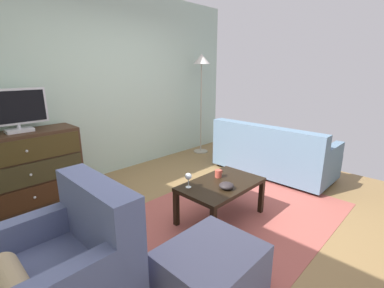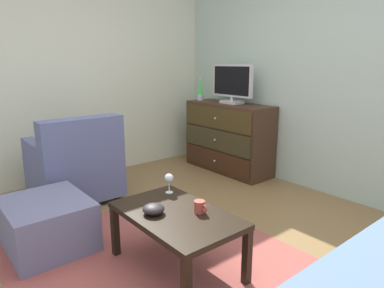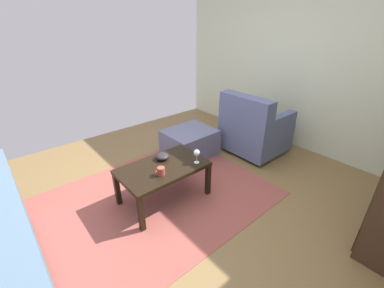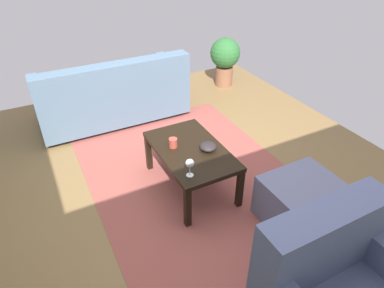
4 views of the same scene
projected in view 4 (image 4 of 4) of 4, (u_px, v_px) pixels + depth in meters
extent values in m
cube|color=olive|center=(182.00, 197.00, 3.13)|extent=(5.21, 4.64, 0.05)
cube|color=#9C4C44|center=(191.00, 176.00, 3.34)|extent=(2.60, 1.90, 0.01)
cube|color=black|center=(188.00, 208.00, 2.71)|extent=(0.05, 0.05, 0.39)
cube|color=black|center=(149.00, 153.00, 3.34)|extent=(0.05, 0.05, 0.39)
cube|color=black|center=(240.00, 189.00, 2.90)|extent=(0.05, 0.05, 0.39)
cube|color=black|center=(193.00, 140.00, 3.54)|extent=(0.05, 0.05, 0.39)
cube|color=black|center=(191.00, 151.00, 3.00)|extent=(0.93, 0.57, 0.04)
cylinder|color=silver|center=(190.00, 175.00, 2.68)|extent=(0.06, 0.06, 0.00)
cylinder|color=silver|center=(190.00, 170.00, 2.65)|extent=(0.01, 0.01, 0.09)
sphere|color=silver|center=(190.00, 163.00, 2.61)|extent=(0.07, 0.07, 0.07)
cylinder|color=#B44638|center=(173.00, 143.00, 2.99)|extent=(0.08, 0.08, 0.08)
torus|color=#B44638|center=(171.00, 140.00, 3.03)|extent=(0.05, 0.01, 0.05)
ellipsoid|color=#282224|center=(208.00, 147.00, 2.96)|extent=(0.15, 0.15, 0.07)
cylinder|color=#332319|center=(161.00, 92.00, 4.91)|extent=(0.05, 0.05, 0.05)
cylinder|color=#332319|center=(45.00, 117.00, 4.29)|extent=(0.05, 0.05, 0.05)
cylinder|color=#332319|center=(182.00, 112.00, 4.40)|extent=(0.05, 0.05, 0.05)
cylinder|color=#332319|center=(53.00, 144.00, 3.78)|extent=(0.05, 0.05, 0.05)
cube|color=slate|center=(112.00, 101.00, 4.23)|extent=(0.85, 1.78, 0.35)
cube|color=slate|center=(116.00, 81.00, 3.78)|extent=(0.20, 1.78, 0.41)
cube|color=slate|center=(171.00, 68.00, 4.40)|extent=(0.81, 0.12, 0.20)
cube|color=slate|center=(37.00, 94.00, 3.76)|extent=(0.81, 0.12, 0.20)
cylinder|color=slate|center=(84.00, 77.00, 4.20)|extent=(0.16, 0.40, 0.16)
cylinder|color=#332319|center=(334.00, 285.00, 2.33)|extent=(0.05, 0.05, 0.05)
cube|color=slate|center=(322.00, 240.00, 1.82)|extent=(0.20, 0.81, 0.46)
cube|color=slate|center=(308.00, 208.00, 2.70)|extent=(0.70, 0.60, 0.39)
cylinder|color=brown|center=(224.00, 76.00, 5.11)|extent=(0.26, 0.26, 0.28)
sphere|color=#2D6B33|center=(225.00, 53.00, 4.91)|extent=(0.44, 0.44, 0.44)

